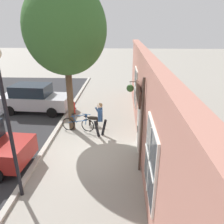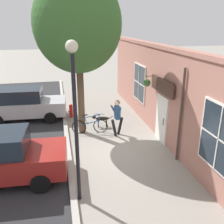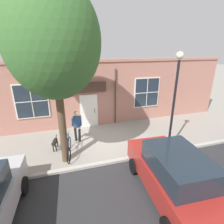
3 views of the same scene
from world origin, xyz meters
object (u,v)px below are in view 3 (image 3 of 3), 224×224
object	(u,v)px
pedestrian_walking	(77,124)
parked_car_mid_block	(174,174)
fire_hydrant	(8,167)
street_lamp	(175,90)
leaning_bicycle	(69,148)
street_tree_by_curb	(52,46)
dog_on_leash	(55,142)

from	to	relation	value
pedestrian_walking	parked_car_mid_block	bearing A→B (deg)	29.89
fire_hydrant	street_lamp	bearing A→B (deg)	88.37
leaning_bicycle	parked_car_mid_block	bearing A→B (deg)	42.99
street_tree_by_curb	leaning_bicycle	bearing A→B (deg)	149.90
dog_on_leash	pedestrian_walking	bearing A→B (deg)	115.54
dog_on_leash	leaning_bicycle	world-z (taller)	leaning_bicycle
leaning_bicycle	fire_hydrant	xyz separation A→B (m)	(0.75, -2.40, 0.02)
pedestrian_walking	street_tree_by_curb	xyz separation A→B (m)	(1.62, -0.75, 3.81)
pedestrian_walking	street_tree_by_curb	bearing A→B (deg)	-25.02
leaning_bicycle	fire_hydrant	size ratio (longest dim) A/B	2.25
parked_car_mid_block	street_lamp	distance (m)	3.66
pedestrian_walking	dog_on_leash	world-z (taller)	pedestrian_walking
pedestrian_walking	parked_car_mid_block	world-z (taller)	parked_car_mid_block
pedestrian_walking	street_tree_by_curb	distance (m)	4.21
street_tree_by_curb	fire_hydrant	bearing A→B (deg)	-80.61
dog_on_leash	street_tree_by_curb	world-z (taller)	street_tree_by_curb
leaning_bicycle	street_lamp	size ratio (longest dim) A/B	0.37
fire_hydrant	leaning_bicycle	bearing A→B (deg)	107.36
parked_car_mid_block	leaning_bicycle	bearing A→B (deg)	-137.01
pedestrian_walking	fire_hydrant	bearing A→B (deg)	-55.97
pedestrian_walking	parked_car_mid_block	xyz separation A→B (m)	(4.68, 2.69, -0.18)
dog_on_leash	street_lamp	bearing A→B (deg)	73.23
leaning_bicycle	pedestrian_walking	bearing A→B (deg)	156.70
pedestrian_walking	street_lamp	size ratio (longest dim) A/B	0.37
pedestrian_walking	dog_on_leash	xyz separation A→B (m)	(0.56, -1.17, -0.62)
street_tree_by_curb	leaning_bicycle	world-z (taller)	street_tree_by_curb
leaning_bicycle	parked_car_mid_block	distance (m)	4.75
street_lamp	leaning_bicycle	bearing A→B (deg)	-101.38
pedestrian_walking	street_lamp	bearing A→B (deg)	62.60
street_tree_by_curb	fire_hydrant	world-z (taller)	street_tree_by_curb
street_tree_by_curb	parked_car_mid_block	world-z (taller)	street_tree_by_curb
pedestrian_walking	fire_hydrant	world-z (taller)	pedestrian_walking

